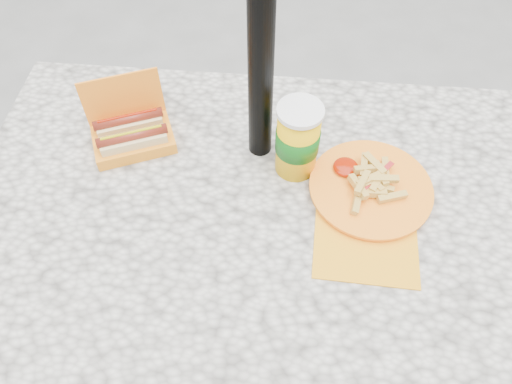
# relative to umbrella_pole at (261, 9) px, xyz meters

# --- Properties ---
(ground) EXTENTS (60.00, 60.00, 0.00)m
(ground) POSITION_rel_umbrella_pole_xyz_m (0.00, -0.16, -1.10)
(ground) COLOR slate
(picnic_table) EXTENTS (1.20, 0.80, 0.75)m
(picnic_table) POSITION_rel_umbrella_pole_xyz_m (0.00, -0.16, -0.46)
(picnic_table) COLOR beige
(picnic_table) RESTS_ON ground
(umbrella_pole) EXTENTS (0.05, 0.05, 2.20)m
(umbrella_pole) POSITION_rel_umbrella_pole_xyz_m (0.00, 0.00, 0.00)
(umbrella_pole) COLOR black
(umbrella_pole) RESTS_ON ground
(hotdog_box) EXTENTS (0.21, 0.18, 0.14)m
(hotdog_box) POSITION_rel_umbrella_pole_xyz_m (-0.28, -0.01, -0.32)
(hotdog_box) COLOR orange
(hotdog_box) RESTS_ON picnic_table
(fries_plate) EXTENTS (0.26, 0.35, 0.05)m
(fries_plate) POSITION_rel_umbrella_pole_xyz_m (0.24, -0.11, -0.34)
(fries_plate) COLOR orange
(fries_plate) RESTS_ON picnic_table
(soda_cup) EXTENTS (0.09, 0.09, 0.17)m
(soda_cup) POSITION_rel_umbrella_pole_xyz_m (0.08, -0.05, -0.26)
(soda_cup) COLOR #FFBC08
(soda_cup) RESTS_ON picnic_table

